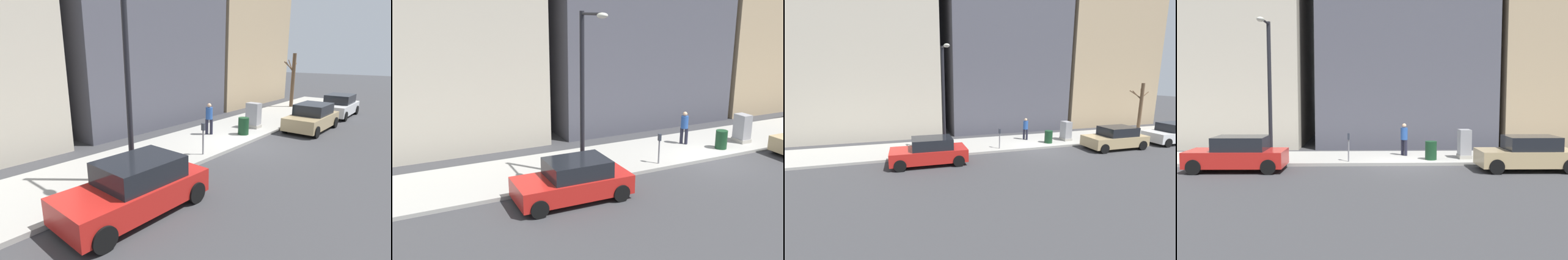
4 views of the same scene
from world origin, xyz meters
TOP-DOWN VIEW (x-y plane):
  - ground_plane at (0.00, 0.00)m, footprint 120.00×120.00m
  - sidewalk at (2.00, 0.00)m, footprint 4.00×36.00m
  - parked_car_white at (-1.25, -10.52)m, footprint 1.97×4.22m
  - parked_car_tan at (-1.29, -5.12)m, footprint 1.95×4.21m
  - parked_car_red at (-1.02, 7.50)m, footprint 1.99×4.23m
  - parking_meter at (0.45, 2.74)m, footprint 0.14×0.10m
  - utility_box at (1.30, -2.96)m, footprint 0.83×0.61m
  - streetlamp at (0.28, 6.39)m, footprint 1.97×0.32m
  - bare_tree at (2.62, -11.39)m, footprint 0.91×1.97m
  - trash_bin at (0.90, -1.24)m, footprint 0.56×0.56m
  - pedestrian_near_meter at (2.30, -0.07)m, footprint 0.36×0.36m
  - office_tower_left at (10.61, -11.52)m, footprint 10.21×10.21m
  - office_block_center at (10.93, -0.61)m, footprint 10.85×10.85m

SIDE VIEW (x-z plane):
  - ground_plane at x=0.00m, z-range 0.00..0.00m
  - sidewalk at x=2.00m, z-range 0.00..0.15m
  - trash_bin at x=0.90m, z-range 0.15..1.05m
  - parked_car_white at x=-1.25m, z-range -0.02..1.50m
  - parked_car_tan at x=-1.29m, z-range -0.02..1.50m
  - parked_car_red at x=-1.02m, z-range -0.02..1.50m
  - utility_box at x=1.30m, z-range 0.13..1.56m
  - parking_meter at x=0.45m, z-range 0.30..1.65m
  - pedestrian_near_meter at x=2.30m, z-range 0.26..1.92m
  - bare_tree at x=2.62m, z-range 0.24..4.45m
  - streetlamp at x=0.28m, z-range 0.77..7.27m
  - office_tower_left at x=10.61m, z-range 0.00..21.01m
  - office_block_center at x=10.93m, z-range 0.00..21.13m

